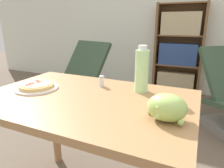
# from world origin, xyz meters

# --- Properties ---
(wall_back) EXTENTS (8.00, 0.05, 2.60)m
(wall_back) POSITION_xyz_m (0.00, 2.62, 1.30)
(wall_back) COLOR silver
(wall_back) RESTS_ON ground_plane
(dining_table) EXTENTS (1.10, 0.71, 0.76)m
(dining_table) POSITION_xyz_m (-0.09, 0.02, 0.64)
(dining_table) COLOR #A37549
(dining_table) RESTS_ON ground_plane
(pizza_on_plate) EXTENTS (0.24, 0.24, 0.04)m
(pizza_on_plate) POSITION_xyz_m (-0.41, 0.01, 0.77)
(pizza_on_plate) COLOR white
(pizza_on_plate) RESTS_ON dining_table
(grape_bunch) EXTENTS (0.16, 0.13, 0.11)m
(grape_bunch) POSITION_xyz_m (0.34, -0.07, 0.81)
(grape_bunch) COLOR #A8CC66
(grape_bunch) RESTS_ON dining_table
(drink_bottle) EXTENTS (0.08, 0.08, 0.26)m
(drink_bottle) POSITION_xyz_m (0.15, 0.22, 0.88)
(drink_bottle) COLOR #B7EAA3
(drink_bottle) RESTS_ON dining_table
(salt_shaker) EXTENTS (0.03, 0.03, 0.06)m
(salt_shaker) POSITION_xyz_m (-0.09, 0.22, 0.79)
(salt_shaker) COLOR white
(salt_shaker) RESTS_ON dining_table
(lounge_chair_near) EXTENTS (0.75, 0.88, 0.88)m
(lounge_chair_near) POSITION_xyz_m (-1.04, 1.34, 0.29)
(lounge_chair_near) COLOR slate
(lounge_chair_near) RESTS_ON ground_plane
(bookshelf) EXTENTS (0.72, 0.24, 1.42)m
(bookshelf) POSITION_xyz_m (0.09, 2.48, 0.67)
(bookshelf) COLOR brown
(bookshelf) RESTS_ON ground_plane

